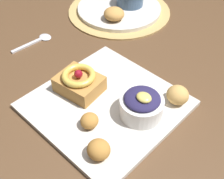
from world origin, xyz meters
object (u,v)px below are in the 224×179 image
at_px(front_plate, 106,105).
at_px(spoon, 37,41).
at_px(berry_ramekin, 142,105).
at_px(back_pastry, 114,14).
at_px(fritter_back, 177,95).
at_px(back_plate, 119,8).
at_px(cake_slice, 79,82).
at_px(fritter_middle, 99,150).
at_px(fritter_front, 89,121).

xyz_separation_m(front_plate, spoon, (-0.33, 0.04, -0.00)).
relative_size(front_plate, berry_ramekin, 3.23).
height_order(berry_ramekin, back_pastry, berry_ramekin).
relative_size(berry_ramekin, fritter_back, 1.87).
xyz_separation_m(back_pastry, spoon, (-0.10, -0.22, -0.03)).
height_order(berry_ramekin, back_plate, berry_ramekin).
relative_size(cake_slice, fritter_middle, 2.37).
xyz_separation_m(front_plate, cake_slice, (-0.07, -0.01, 0.03)).
height_order(fritter_middle, back_pastry, back_pastry).
xyz_separation_m(front_plate, berry_ramekin, (0.08, 0.03, 0.03)).
relative_size(back_pastry, spoon, 0.50).
distance_m(berry_ramekin, back_pastry, 0.39).
bearing_deg(fritter_front, back_plate, 125.60).
bearing_deg(back_plate, front_plate, -51.27).
bearing_deg(fritter_middle, back_pastry, 130.07).
bearing_deg(spoon, back_plate, -7.26).
bearing_deg(front_plate, back_plate, 128.73).
distance_m(cake_slice, back_plate, 0.40).
distance_m(berry_ramekin, fritter_front, 0.12).
xyz_separation_m(cake_slice, spoon, (-0.25, 0.06, -0.03)).
distance_m(fritter_front, back_pastry, 0.42).
bearing_deg(back_plate, fritter_back, -30.30).
bearing_deg(spoon, fritter_back, -77.60).
bearing_deg(back_plate, fritter_middle, -51.20).
xyz_separation_m(fritter_front, fritter_back, (0.09, 0.18, 0.01)).
height_order(cake_slice, fritter_back, cake_slice).
bearing_deg(fritter_middle, fritter_front, 150.26).
relative_size(fritter_front, back_pastry, 0.62).
bearing_deg(back_pastry, fritter_back, -24.47).
distance_m(fritter_middle, spoon, 0.44).
distance_m(fritter_front, fritter_middle, 0.08).
bearing_deg(fritter_back, berry_ramekin, -112.80).
height_order(fritter_front, back_pastry, back_pastry).
bearing_deg(spoon, back_pastry, -19.78).
xyz_separation_m(fritter_middle, back_plate, (-0.36, 0.44, -0.02)).
relative_size(berry_ramekin, fritter_middle, 2.05).
height_order(back_plate, back_pastry, back_pastry).
bearing_deg(berry_ramekin, fritter_front, -119.49).
xyz_separation_m(front_plate, fritter_front, (0.02, -0.07, 0.02)).
height_order(berry_ramekin, fritter_front, berry_ramekin).
bearing_deg(cake_slice, spoon, 167.13).
xyz_separation_m(front_plate, fritter_middle, (0.09, -0.11, 0.02)).
bearing_deg(fritter_front, back_pastry, 126.49).
distance_m(berry_ramekin, fritter_back, 0.09).
xyz_separation_m(cake_slice, fritter_middle, (0.16, -0.10, -0.01)).
xyz_separation_m(fritter_front, back_plate, (-0.29, 0.41, -0.02)).
relative_size(back_plate, back_pastry, 4.31).
height_order(front_plate, back_pastry, back_pastry).
distance_m(fritter_back, spoon, 0.45).
height_order(berry_ramekin, spoon, berry_ramekin).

